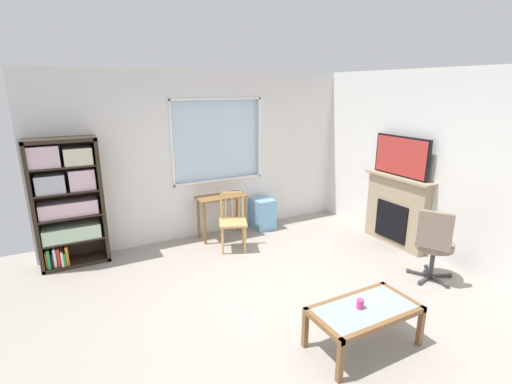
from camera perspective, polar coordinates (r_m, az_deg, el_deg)
name	(u,v)px	position (r m, az deg, el deg)	size (l,w,h in m)	color
ground	(283,303)	(4.64, 4.11, -16.66)	(6.23, 6.09, 0.02)	#9E9389
wall_back_with_window	(202,158)	(6.30, -8.30, 5.23)	(5.23, 0.15, 2.74)	silver
wall_right	(445,168)	(5.92, 26.99, 3.28)	(0.12, 5.29, 2.74)	silver
bookshelf	(67,199)	(5.80, -27.05, -1.01)	(0.90, 0.38, 1.82)	#2D2319
desk_under_window	(221,204)	(6.23, -5.34, -1.89)	(0.82, 0.39, 0.73)	brown
wooden_chair	(233,221)	(5.82, -3.57, -4.46)	(0.54, 0.53, 0.90)	tan
plastic_drawer_unit	(263,213)	(6.71, 1.05, -3.31)	(0.35, 0.40, 0.55)	#72ADDB
fireplace	(396,210)	(6.36, 20.72, -2.64)	(0.26, 1.21, 1.14)	tan
tv	(401,156)	(6.14, 21.40, 5.10)	(0.06, 0.99, 0.62)	black
office_chair	(434,242)	(5.34, 25.68, -6.93)	(0.61, 0.57, 1.00)	#7A6B5B
coffee_table	(364,313)	(3.93, 16.29, -17.42)	(1.07, 0.57, 0.43)	#8C9E99
sippy_cup	(360,304)	(3.86, 15.69, -16.15)	(0.07, 0.07, 0.09)	#DB3D84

